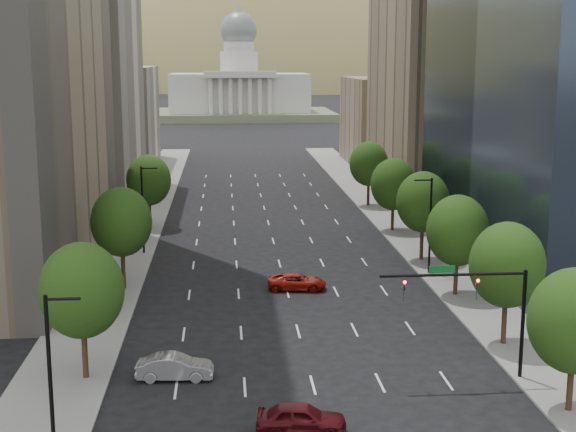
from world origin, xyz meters
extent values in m
cube|color=slate|center=(-15.50, 60.00, 0.07)|extent=(6.00, 200.00, 0.15)
cube|color=slate|center=(15.50, 60.00, 0.07)|extent=(6.00, 200.00, 0.15)
cube|color=beige|center=(-25.00, 103.00, 17.50)|extent=(14.00, 30.00, 35.00)
cube|color=beige|center=(-25.00, 136.00, 9.00)|extent=(14.00, 26.00, 18.00)
cube|color=#8C7759|center=(25.00, 100.00, 15.00)|extent=(14.00, 30.00, 30.00)
cube|color=#8C7759|center=(25.00, 133.00, 8.00)|extent=(14.00, 26.00, 16.00)
cylinder|color=#382316|center=(14.00, 25.00, 1.88)|extent=(0.36, 0.36, 3.75)
ellipsoid|color=#19350E|center=(14.00, 25.00, 5.40)|extent=(5.20, 5.20, 5.98)
cylinder|color=#382316|center=(14.00, 36.00, 2.00)|extent=(0.36, 0.36, 4.00)
ellipsoid|color=#19350E|center=(14.00, 36.00, 5.76)|extent=(5.20, 5.20, 5.98)
cylinder|color=#382316|center=(14.00, 48.00, 1.95)|extent=(0.36, 0.36, 3.90)
ellipsoid|color=#19350E|center=(14.00, 48.00, 5.62)|extent=(5.20, 5.20, 5.98)
cylinder|color=#382316|center=(14.00, 60.00, 2.05)|extent=(0.36, 0.36, 4.10)
ellipsoid|color=#19350E|center=(14.00, 60.00, 5.90)|extent=(5.20, 5.20, 5.98)
cylinder|color=#382316|center=(14.00, 74.00, 1.90)|extent=(0.36, 0.36, 3.80)
ellipsoid|color=#19350E|center=(14.00, 74.00, 5.47)|extent=(5.20, 5.20, 5.98)
cylinder|color=#382316|center=(14.00, 90.00, 2.00)|extent=(0.36, 0.36, 4.00)
ellipsoid|color=#19350E|center=(14.00, 90.00, 5.76)|extent=(5.20, 5.20, 5.98)
cylinder|color=#382316|center=(-14.00, 32.00, 2.00)|extent=(0.36, 0.36, 4.00)
ellipsoid|color=#19350E|center=(-14.00, 32.00, 5.76)|extent=(5.20, 5.20, 5.98)
cylinder|color=#382316|center=(-14.00, 52.00, 2.08)|extent=(0.36, 0.36, 4.15)
ellipsoid|color=#19350E|center=(-14.00, 52.00, 5.98)|extent=(5.20, 5.20, 5.98)
cylinder|color=#382316|center=(-14.00, 78.00, 1.98)|extent=(0.36, 0.36, 3.95)
ellipsoid|color=#19350E|center=(-14.00, 78.00, 5.69)|extent=(5.20, 5.20, 5.98)
cylinder|color=black|center=(13.50, 55.00, 4.50)|extent=(0.20, 0.20, 9.00)
cylinder|color=black|center=(12.70, 55.00, 8.80)|extent=(1.60, 0.14, 0.14)
cylinder|color=black|center=(-13.50, 20.00, 4.50)|extent=(0.20, 0.20, 9.00)
cylinder|color=black|center=(-12.70, 20.00, 8.80)|extent=(1.60, 0.14, 0.14)
cylinder|color=black|center=(-13.50, 65.00, 4.50)|extent=(0.20, 0.20, 9.00)
cylinder|color=black|center=(-12.70, 65.00, 8.80)|extent=(1.60, 0.14, 0.14)
cylinder|color=black|center=(13.00, 30.00, 3.50)|extent=(0.24, 0.24, 7.00)
cylinder|color=black|center=(8.50, 30.00, 6.80)|extent=(9.00, 0.18, 0.18)
imported|color=black|center=(10.00, 30.00, 6.25)|extent=(0.18, 0.22, 1.10)
imported|color=black|center=(5.50, 30.00, 6.25)|extent=(0.18, 0.22, 1.10)
sphere|color=#FF0C07|center=(10.00, 29.82, 6.45)|extent=(0.20, 0.20, 0.20)
sphere|color=#FF0C07|center=(5.50, 29.82, 6.45)|extent=(0.20, 0.20, 0.20)
cube|color=#0C591E|center=(7.80, 30.00, 7.15)|extent=(1.60, 0.06, 0.45)
cube|color=#596647|center=(0.00, 250.00, 1.25)|extent=(60.00, 40.00, 2.50)
cube|color=silver|center=(0.00, 250.00, 8.50)|extent=(44.00, 26.00, 12.00)
cube|color=silver|center=(0.00, 236.00, 14.50)|extent=(22.00, 4.00, 2.00)
cylinder|color=silver|center=(0.00, 250.00, 18.00)|extent=(12.00, 12.00, 7.00)
cylinder|color=silver|center=(0.00, 250.00, 23.00)|extent=(9.60, 9.60, 3.00)
sphere|color=slate|center=(0.00, 250.00, 28.10)|extent=(11.60, 11.60, 11.60)
cylinder|color=silver|center=(0.00, 250.00, 33.95)|extent=(1.80, 1.80, 2.50)
ellipsoid|color=olive|center=(-140.00, 560.00, -33.25)|extent=(380.00, 342.00, 190.00)
ellipsoid|color=olive|center=(40.00, 600.00, -42.00)|extent=(440.00, 396.00, 240.00)
ellipsoid|color=olive|center=(210.00, 640.00, -35.00)|extent=(360.00, 324.00, 200.00)
imported|color=#440B0F|center=(-1.31, 23.64, 0.82)|extent=(5.01, 2.52, 1.64)
imported|color=gray|center=(-8.47, 31.62, 0.79)|extent=(4.85, 1.88, 1.57)
imported|color=maroon|center=(0.89, 50.89, 0.70)|extent=(5.26, 2.86, 1.40)
camera|label=1|loc=(-5.21, -16.79, 19.74)|focal=50.93mm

